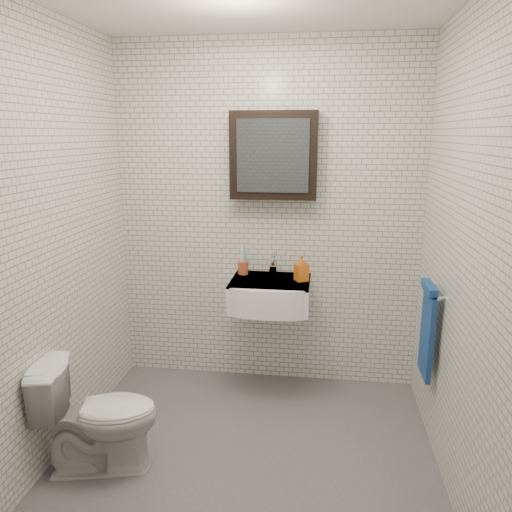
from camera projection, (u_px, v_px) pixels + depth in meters
The scene contains 9 objects.
ground at pixel (247, 453), 2.96m from camera, with size 2.20×2.00×0.01m, color #52555A.
room_shell at pixel (246, 209), 2.61m from camera, with size 2.22×2.02×2.51m.
washbasin at pixel (270, 294), 3.48m from camera, with size 0.55×0.50×0.20m.
faucet at pixel (273, 265), 3.63m from camera, with size 0.06×0.20×0.15m.
mirror_cabinet at pixel (274, 156), 3.44m from camera, with size 0.60×0.15×0.60m.
towel_rail at pixel (428, 327), 2.98m from camera, with size 0.09×0.30×0.58m.
toothbrush_cup at pixel (243, 267), 3.63m from camera, with size 0.09×0.09×0.21m.
soap_bottle at pixel (302, 268), 3.45m from camera, with size 0.08×0.08×0.18m, color #FB521A.
toilet at pixel (99, 415), 2.77m from camera, with size 0.37×0.64×0.66m, color white.
Camera 1 is at (0.40, -2.56, 1.85)m, focal length 35.00 mm.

